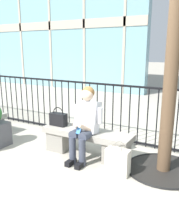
% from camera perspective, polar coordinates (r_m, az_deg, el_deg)
% --- Properties ---
extents(ground_plane, '(60.00, 60.00, 0.00)m').
position_cam_1_polar(ground_plane, '(4.31, -0.67, -9.99)').
color(ground_plane, '#A8A091').
extents(stone_bench, '(1.60, 0.44, 0.45)m').
position_cam_1_polar(stone_bench, '(4.20, -0.68, -6.63)').
color(stone_bench, gray).
rests_on(stone_bench, ground).
extents(seated_person_with_phone, '(0.52, 0.66, 1.21)m').
position_cam_1_polar(seated_person_with_phone, '(3.95, -1.00, -2.22)').
color(seated_person_with_phone, '#383D4C').
rests_on(seated_person_with_phone, ground).
extents(handbag_on_bench, '(0.31, 0.14, 0.34)m').
position_cam_1_polar(handbag_on_bench, '(4.41, -7.29, -1.62)').
color(handbag_on_bench, black).
rests_on(handbag_on_bench, stone_bench).
extents(shopping_bag, '(0.35, 0.17, 0.49)m').
position_cam_1_polar(shopping_bag, '(3.65, 6.63, -11.41)').
color(shopping_bag, beige).
rests_on(shopping_bag, ground).
extents(plaza_railing, '(9.57, 0.04, 1.14)m').
position_cam_1_polar(plaza_railing, '(4.85, 4.52, 0.03)').
color(plaza_railing, black).
rests_on(plaza_railing, ground).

